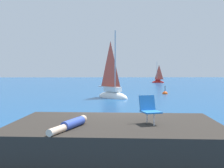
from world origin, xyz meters
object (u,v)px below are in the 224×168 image
sailboat_near (113,94)px  marker_buoy (165,94)px  person_sunbather (71,124)px  sailboat_far (158,81)px  beach_chair (149,108)px

sailboat_near → marker_buoy: bearing=80.2°
person_sunbather → sailboat_near: bearing=-161.7°
sailboat_near → sailboat_far: (9.55, 28.27, -0.11)m
person_sunbather → marker_buoy: (6.98, 20.26, -1.03)m
person_sunbather → marker_buoy: bearing=-175.6°
sailboat_near → sailboat_far: size_ratio=1.44×
sailboat_far → person_sunbather: size_ratio=2.71×
sailboat_far → marker_buoy: size_ratio=3.98×
sailboat_near → beach_chair: size_ratio=8.10×
sailboat_near → sailboat_far: bearing=117.3°
sailboat_far → sailboat_near: bearing=83.1°
sailboat_near → beach_chair: bearing=-41.6°
beach_chair → person_sunbather: bearing=-88.9°
person_sunbather → marker_buoy: person_sunbather is taller
beach_chair → marker_buoy: (4.81, 19.62, -1.35)m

